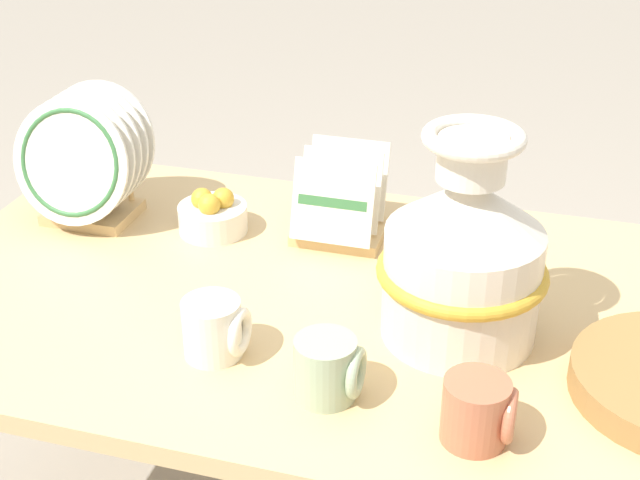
% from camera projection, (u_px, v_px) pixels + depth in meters
% --- Properties ---
extents(display_table, '(1.46, 0.87, 0.61)m').
position_uv_depth(display_table, '(320.00, 323.00, 1.59)').
color(display_table, tan).
rests_on(display_table, ground_plane).
extents(ceramic_vase, '(0.27, 0.27, 0.35)m').
position_uv_depth(ceramic_vase, '(463.00, 254.00, 1.39)').
color(ceramic_vase, silver).
rests_on(ceramic_vase, display_table).
extents(dish_rack_round_plates, '(0.25, 0.19, 0.26)m').
position_uv_depth(dish_rack_round_plates, '(84.00, 164.00, 1.76)').
color(dish_rack_round_plates, tan).
rests_on(dish_rack_round_plates, display_table).
extents(dish_rack_square_plates, '(0.17, 0.17, 0.18)m').
position_uv_depth(dish_rack_square_plates, '(341.00, 211.00, 1.72)').
color(dish_rack_square_plates, tan).
rests_on(dish_rack_square_plates, display_table).
extents(mug_terracotta_glaze, '(0.10, 0.09, 0.10)m').
position_uv_depth(mug_terracotta_glaze, '(479.00, 411.00, 1.21)').
color(mug_terracotta_glaze, '#B76647').
rests_on(mug_terracotta_glaze, display_table).
extents(mug_sage_glaze, '(0.10, 0.09, 0.10)m').
position_uv_depth(mug_sage_glaze, '(329.00, 369.00, 1.29)').
color(mug_sage_glaze, '#9EB28E').
rests_on(mug_sage_glaze, display_table).
extents(mug_cream_glaze, '(0.10, 0.09, 0.10)m').
position_uv_depth(mug_cream_glaze, '(215.00, 329.00, 1.38)').
color(mug_cream_glaze, silver).
rests_on(mug_cream_glaze, display_table).
extents(fruit_bowl, '(0.14, 0.14, 0.09)m').
position_uv_depth(fruit_bowl, '(213.00, 215.00, 1.75)').
color(fruit_bowl, silver).
rests_on(fruit_bowl, display_table).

